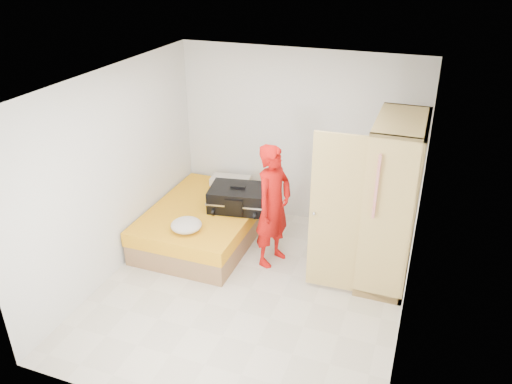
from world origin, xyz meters
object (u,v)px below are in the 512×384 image
(bed, at_px, (205,223))
(suitcase, at_px, (238,198))
(person, at_px, (273,206))
(round_cushion, at_px, (186,225))
(wardrobe, at_px, (387,207))

(bed, distance_m, suitcase, 0.63)
(bed, distance_m, person, 1.26)
(suitcase, bearing_deg, round_cushion, -126.11)
(bed, bearing_deg, round_cushion, -84.88)
(wardrobe, bearing_deg, suitcase, 174.09)
(bed, relative_size, person, 1.21)
(wardrobe, bearing_deg, person, -173.41)
(bed, xyz_separation_m, round_cushion, (0.06, -0.64, 0.33))
(wardrobe, height_order, round_cushion, wardrobe)
(suitcase, distance_m, round_cushion, 0.91)
(wardrobe, relative_size, round_cushion, 5.16)
(bed, height_order, person, person)
(bed, xyz_separation_m, wardrobe, (2.50, -0.04, 0.75))
(bed, relative_size, wardrobe, 0.96)
(suitcase, relative_size, round_cushion, 2.18)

